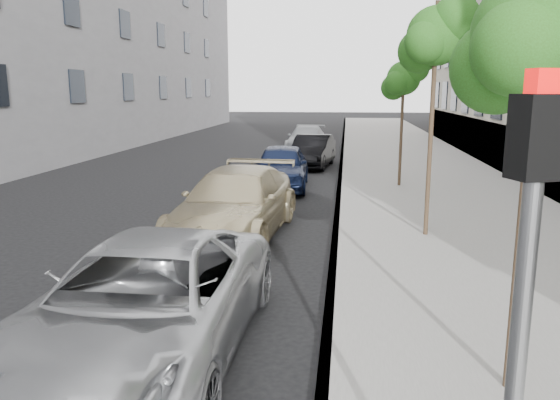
% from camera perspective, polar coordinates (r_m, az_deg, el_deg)
% --- Properties ---
extents(sidewalk, '(6.40, 72.00, 0.14)m').
position_cam_1_polar(sidewalk, '(28.59, 12.80, 4.59)').
color(sidewalk, gray).
rests_on(sidewalk, ground).
extents(curb, '(0.15, 72.00, 0.14)m').
position_cam_1_polar(curb, '(28.44, 6.51, 4.76)').
color(curb, '#9E9B93').
rests_on(curb, ground).
extents(tree_near, '(1.65, 1.45, 4.55)m').
position_cam_1_polar(tree_near, '(6.07, 25.69, 15.31)').
color(tree_near, '#38281C').
rests_on(tree_near, sidewalk).
extents(tree_mid, '(1.62, 1.42, 5.12)m').
position_cam_1_polar(tree_mid, '(12.44, 16.13, 16.12)').
color(tree_mid, '#38281C').
rests_on(tree_mid, sidewalk).
extents(tree_far, '(1.52, 1.32, 4.33)m').
position_cam_1_polar(tree_far, '(18.85, 12.88, 12.28)').
color(tree_far, '#38281C').
rests_on(tree_far, sidewalk).
extents(signal_pole, '(0.29, 0.25, 3.31)m').
position_cam_1_polar(signal_pole, '(3.19, 23.94, -10.69)').
color(signal_pole, '#939699').
rests_on(signal_pole, sidewalk).
extents(minivan, '(2.53, 5.42, 1.50)m').
position_cam_1_polar(minivan, '(7.05, -13.92, -10.52)').
color(minivan, '#A7A9AC').
rests_on(minivan, ground).
extents(suv, '(2.61, 5.51, 1.55)m').
position_cam_1_polar(suv, '(12.59, -4.68, -0.38)').
color(suv, tan).
rests_on(suv, ground).
extents(sedan_blue, '(1.98, 4.50, 1.51)m').
position_cam_1_polar(sedan_blue, '(18.82, 0.13, 3.53)').
color(sedan_blue, '#0F1733').
rests_on(sedan_blue, ground).
extents(sedan_black, '(1.96, 4.39, 1.40)m').
position_cam_1_polar(sedan_black, '(24.07, 3.40, 5.12)').
color(sedan_black, black).
rests_on(sedan_black, ground).
extents(sedan_rear, '(2.10, 4.88, 1.40)m').
position_cam_1_polar(sedan_rear, '(29.98, 2.82, 6.37)').
color(sedan_rear, '#93969A').
rests_on(sedan_rear, ground).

